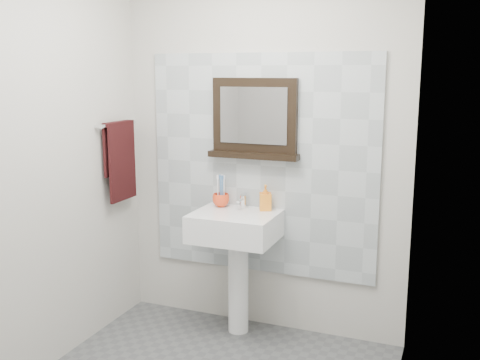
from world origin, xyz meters
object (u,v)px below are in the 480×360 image
pedestal_sink (236,239)px  hand_towel (120,155)px  framed_mirror (255,120)px  toothbrush_cup (221,200)px  soap_dispenser (265,198)px

pedestal_sink → hand_towel: (-0.84, -0.06, 0.53)m
framed_mirror → hand_towel: framed_mirror is taller
pedestal_sink → toothbrush_cup: 0.30m
soap_dispenser → hand_towel: (-1.00, -0.20, 0.26)m
pedestal_sink → framed_mirror: bearing=71.7°
soap_dispenser → pedestal_sink: bearing=-162.6°
soap_dispenser → hand_towel: hand_towel is taller
hand_towel → toothbrush_cup: bearing=14.9°
framed_mirror → hand_towel: bearing=-164.6°
framed_mirror → hand_towel: 0.97m
soap_dispenser → framed_mirror: bearing=130.2°
toothbrush_cup → hand_towel: bearing=-165.1°
hand_towel → framed_mirror: bearing=15.4°
toothbrush_cup → hand_towel: hand_towel is taller
framed_mirror → soap_dispenser: bearing=-26.3°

